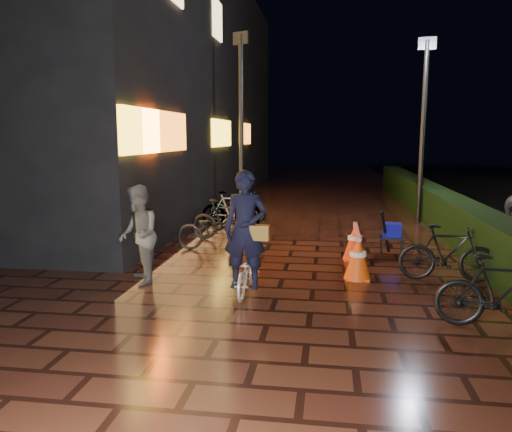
% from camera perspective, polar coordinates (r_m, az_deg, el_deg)
% --- Properties ---
extents(ground, '(80.00, 80.00, 0.00)m').
position_cam_1_polar(ground, '(8.35, 6.50, -8.34)').
color(ground, '#381911').
rests_on(ground, ground).
extents(hedge, '(0.70, 20.00, 1.00)m').
position_cam_1_polar(hedge, '(16.39, 19.10, 1.60)').
color(hedge, black).
rests_on(hedge, ground).
extents(bystander_person, '(0.95, 1.03, 1.69)m').
position_cam_1_polar(bystander_person, '(8.67, -13.30, -2.11)').
color(bystander_person, '#535355').
rests_on(bystander_person, ground).
extents(storefront_block, '(12.09, 22.00, 9.00)m').
position_cam_1_polar(storefront_block, '(21.85, -18.68, 13.90)').
color(storefront_block, black).
rests_on(storefront_block, ground).
extents(lamp_post_hedge, '(0.50, 0.16, 5.23)m').
position_cam_1_polar(lamp_post_hedge, '(15.26, 18.56, 10.07)').
color(lamp_post_hedge, black).
rests_on(lamp_post_hedge, ground).
extents(lamp_post_sf, '(0.53, 0.29, 5.65)m').
position_cam_1_polar(lamp_post_sf, '(15.91, -1.69, 11.30)').
color(lamp_post_sf, black).
rests_on(lamp_post_sf, ground).
extents(cyclist, '(0.72, 1.40, 1.99)m').
position_cam_1_polar(cyclist, '(7.88, -1.13, -3.80)').
color(cyclist, silver).
rests_on(cyclist, ground).
extents(traffic_barrier, '(0.49, 1.90, 0.76)m').
position_cam_1_polar(traffic_barrier, '(9.68, 11.39, -3.71)').
color(traffic_barrier, '#EB4B0C').
rests_on(traffic_barrier, ground).
extents(cart_assembly, '(0.57, 0.54, 0.98)m').
position_cam_1_polar(cart_assembly, '(10.90, 15.19, -1.75)').
color(cart_assembly, black).
rests_on(cart_assembly, ground).
extents(parked_bikes_storefront, '(1.91, 4.35, 0.99)m').
position_cam_1_polar(parked_bikes_storefront, '(12.90, -3.22, 0.04)').
color(parked_bikes_storefront, black).
rests_on(parked_bikes_storefront, ground).
extents(parked_bikes_hedge, '(1.86, 2.81, 0.99)m').
position_cam_1_polar(parked_bikes_hedge, '(8.24, 23.33, -5.72)').
color(parked_bikes_hedge, black).
rests_on(parked_bikes_hedge, ground).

